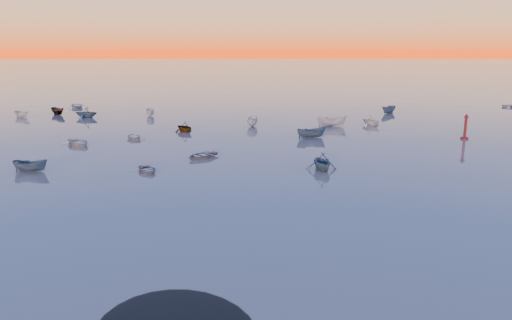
{
  "coord_description": "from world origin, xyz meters",
  "views": [
    {
      "loc": [
        1.24,
        -17.6,
        12.19
      ],
      "look_at": [
        1.91,
        28.0,
        1.53
      ],
      "focal_mm": 35.0,
      "sensor_mm": 36.0,
      "label": 1
    }
  ],
  "objects_px": {
    "boat_near_right": "(322,170)",
    "boat_near_left": "(78,145)",
    "boat_near_center": "(31,171)",
    "channel_marker": "(465,129)"
  },
  "relations": [
    {
      "from": "boat_near_right",
      "to": "boat_near_left",
      "type": "bearing_deg",
      "value": -33.03
    },
    {
      "from": "boat_near_center",
      "to": "boat_near_right",
      "type": "distance_m",
      "value": 28.62
    },
    {
      "from": "channel_marker",
      "to": "boat_near_left",
      "type": "bearing_deg",
      "value": -176.25
    },
    {
      "from": "boat_near_center",
      "to": "boat_near_right",
      "type": "relative_size",
      "value": 0.91
    },
    {
      "from": "boat_near_right",
      "to": "channel_marker",
      "type": "xyz_separation_m",
      "value": [
        21.03,
        16.0,
        1.37
      ]
    },
    {
      "from": "boat_near_left",
      "to": "channel_marker",
      "type": "relative_size",
      "value": 1.25
    },
    {
      "from": "boat_near_center",
      "to": "channel_marker",
      "type": "distance_m",
      "value": 52.26
    },
    {
      "from": "boat_near_center",
      "to": "channel_marker",
      "type": "height_order",
      "value": "channel_marker"
    },
    {
      "from": "boat_near_left",
      "to": "channel_marker",
      "type": "xyz_separation_m",
      "value": [
        49.33,
        3.23,
        1.37
      ]
    },
    {
      "from": "boat_near_left",
      "to": "boat_near_center",
      "type": "height_order",
      "value": "boat_near_center"
    }
  ]
}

